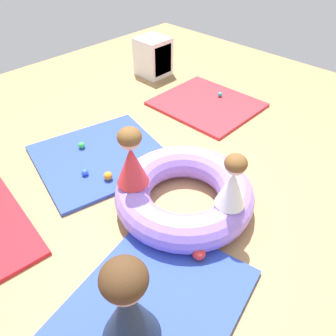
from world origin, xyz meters
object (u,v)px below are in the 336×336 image
Objects in this scene: play_ball_orange at (108,176)px; storage_cube at (154,57)px; play_ball_green at (82,145)px; inflatable_cushion at (184,194)px; child_in_white at (233,182)px; play_ball_teal at (220,95)px; child_in_red at (131,158)px; adult_seated at (128,306)px; play_ball_red at (199,253)px; play_ball_blue at (85,172)px.

storage_cube is (2.10, 1.50, 0.20)m from play_ball_orange.
storage_cube reaches higher than play_ball_green.
inflatable_cushion is 2.60× the size of child_in_white.
child_in_white reaches higher than play_ball_teal.
child_in_white reaches higher than play_ball_green.
play_ball_teal is at bearing -23.23° from child_in_red.
adult_seated is (-1.16, -0.11, -0.14)m from child_in_white.
adult_seated reaches higher than play_ball_orange.
play_ball_green is (0.96, 1.93, -0.33)m from adult_seated.
play_ball_red is 2.69m from play_ball_teal.
child_in_red is at bearing -137.72° from storage_cube.
storage_cube is (-0.05, 1.24, 0.21)m from play_ball_teal.
play_ball_red is 1.24m from play_ball_orange.
inflatable_cushion is 16.90× the size of play_ball_green.
child_in_red is (-0.32, 0.31, 0.42)m from inflatable_cushion.
play_ball_red is at bearing -48.24° from adult_seated.
inflatable_cushion is 1.27m from adult_seated.
child_in_white is 1.55m from play_ball_blue.
play_ball_green reaches higher than play_ball_blue.
play_ball_blue is at bearing -149.93° from storage_cube.
inflatable_cushion is 0.61m from child_in_red.
child_in_red is 5.01× the size of play_ball_red.
child_in_white is at bearing -123.45° from storage_cube.
adult_seated reaches higher than storage_cube.
storage_cube is at bearing 51.35° from play_ball_red.
play_ball_red is (0.75, 0.07, -0.31)m from adult_seated.
play_ball_blue is (-0.44, 1.41, -0.47)m from child_in_white.
inflatable_cushion is 17.84× the size of play_ball_blue.
storage_cube is (2.14, 1.95, -0.30)m from child_in_red.
play_ball_orange is 0.16× the size of storage_cube.
play_ball_orange is 1.26× the size of play_ball_blue.
child_in_white is at bearing -105.13° from child_in_red.
play_ball_red is at bearing -134.41° from child_in_red.
play_ball_green reaches higher than play_ball_teal.
play_ball_red is 1.45m from play_ball_blue.
play_ball_orange is 2.59m from storage_cube.
play_ball_red is at bearing 2.22° from child_in_white.
inflatable_cushion reaches higher than play_ball_red.
inflatable_cushion is 1.05m from play_ball_blue.
play_ball_teal is (1.88, 1.02, -0.09)m from inflatable_cushion.
adult_seated is 3.39m from play_ball_teal.
play_ball_orange is at bearing 110.00° from inflatable_cushion.
play_ball_red is at bearing -94.18° from play_ball_orange.
adult_seated is 1.59m from play_ball_orange.
inflatable_cushion is 2.21× the size of storage_cube.
play_ball_red is at bearing -146.24° from play_ball_teal.
adult_seated is 1.72m from play_ball_blue.
play_ball_green is 1.06× the size of play_ball_blue.
play_ball_blue is at bearing 112.08° from inflatable_cushion.
child_in_red reaches higher than play_ball_orange.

